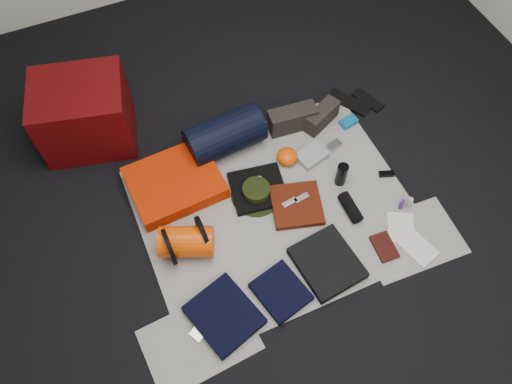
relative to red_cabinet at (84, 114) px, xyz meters
name	(u,v)px	position (x,y,z in m)	size (l,w,h in m)	color
floor	(275,211)	(0.87, -1.00, -0.24)	(4.50, 4.50, 0.02)	black
newspaper_mat	(276,210)	(0.87, -1.00, -0.23)	(1.60, 1.30, 0.01)	#B4B0A6
newspaper_sheet_front_left	(200,340)	(0.17, -1.55, -0.23)	(0.58, 0.40, 0.00)	#B4B0A6
newspaper_sheet_front_right	(411,239)	(1.52, -1.50, -0.23)	(0.58, 0.40, 0.00)	#B4B0A6
red_cabinet	(84,114)	(0.00, 0.00, 0.00)	(0.56, 0.46, 0.46)	#520607
sleeping_pad	(175,183)	(0.37, -0.60, -0.18)	(0.54, 0.45, 0.10)	red
stuff_sack	(186,242)	(0.30, -1.03, -0.14)	(0.18, 0.18, 0.31)	#F04704
sack_strap_left	(169,247)	(0.20, -1.03, -0.12)	(0.22, 0.22, 0.03)	black
sack_strap_right	(203,234)	(0.40, -1.03, -0.12)	(0.22, 0.22, 0.03)	black
navy_duffel	(225,135)	(0.77, -0.44, -0.10)	(0.26, 0.26, 0.49)	black
boonie_brim	(256,195)	(0.81, -0.85, -0.22)	(0.32, 0.32, 0.01)	black
boonie_crown	(256,191)	(0.81, -0.85, -0.18)	(0.17, 0.17, 0.07)	black
hiking_boot_left	(292,119)	(1.24, -0.46, -0.15)	(0.32, 0.12, 0.16)	#28231F
hiking_boot_right	(321,116)	(1.43, -0.51, -0.16)	(0.27, 0.10, 0.14)	#28231F
flip_flop_left	(349,102)	(1.70, -0.43, -0.22)	(0.11, 0.30, 0.02)	black
flip_flop_right	(368,100)	(1.83, -0.46, -0.22)	(0.09, 0.23, 0.01)	black
trousers_navy_a	(224,315)	(0.34, -1.49, -0.20)	(0.31, 0.36, 0.06)	black
trousers_navy_b	(281,292)	(0.68, -1.49, -0.20)	(0.25, 0.28, 0.04)	black
trousers_charcoal	(327,263)	(0.99, -1.44, -0.20)	(0.32, 0.37, 0.06)	black
black_tshirt	(258,189)	(0.83, -0.83, -0.21)	(0.33, 0.31, 0.03)	black
red_shirt	(297,205)	(1.00, -1.03, -0.21)	(0.30, 0.30, 0.04)	#501608
orange_stuff_sack	(287,157)	(1.09, -0.70, -0.18)	(0.14, 0.14, 0.09)	#F04704
first_aid_pouch	(311,156)	(1.24, -0.74, -0.20)	(0.19, 0.14, 0.05)	gray
water_bottle	(341,174)	(1.33, -0.98, -0.14)	(0.07, 0.07, 0.17)	black
speaker	(350,207)	(1.28, -1.18, -0.19)	(0.08, 0.08, 0.19)	black
compact_camera	(334,146)	(1.42, -0.73, -0.21)	(0.09, 0.06, 0.04)	#B0AFB4
cyan_case	(349,122)	(1.60, -0.59, -0.21)	(0.12, 0.07, 0.04)	#0E628D
toiletry_purple	(402,204)	(1.58, -1.29, -0.18)	(0.03, 0.03, 0.08)	#522270
toiletry_clear	(409,203)	(1.62, -1.30, -0.18)	(0.03, 0.03, 0.09)	#A4A8A4
paperback_book	(384,247)	(1.34, -1.48, -0.21)	(0.11, 0.17, 0.02)	black
map_booklet	(417,248)	(1.52, -1.56, -0.22)	(0.15, 0.21, 0.01)	silver
map_printout	(401,227)	(1.51, -1.41, -0.22)	(0.16, 0.20, 0.01)	silver
sunglasses	(386,174)	(1.62, -1.05, -0.21)	(0.10, 0.04, 0.02)	black
key_cluster	(198,333)	(0.18, -1.51, -0.22)	(0.07, 0.07, 0.01)	#B0AFB4
tape_roll	(259,181)	(0.85, -0.80, -0.17)	(0.05, 0.05, 0.04)	silver
energy_bar_a	(290,203)	(0.96, -1.01, -0.18)	(0.10, 0.04, 0.01)	#B0AFB4
energy_bar_b	(301,198)	(1.04, -1.01, -0.18)	(0.10, 0.04, 0.01)	#B0AFB4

